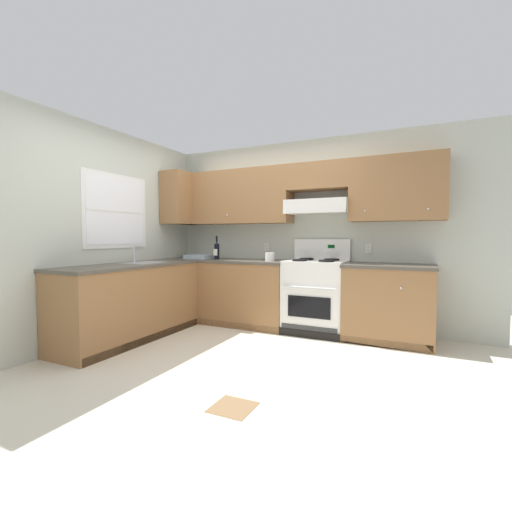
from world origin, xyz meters
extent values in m
plane|color=beige|center=(0.00, 0.00, 0.00)|extent=(7.04, 7.04, 0.00)
cube|color=olive|center=(0.70, -0.98, 0.00)|extent=(0.30, 0.30, 0.01)
cube|color=beige|center=(0.46, 1.62, 1.27)|extent=(4.68, 0.12, 2.55)
cube|color=olive|center=(-0.60, 1.38, 1.80)|extent=(1.75, 0.34, 0.76)
cube|color=olive|center=(1.61, 1.38, 1.80)|extent=(1.08, 0.34, 0.76)
cube|color=olive|center=(0.67, 1.38, 2.01)|extent=(0.80, 0.34, 0.34)
cube|color=white|center=(0.67, 1.34, 1.62)|extent=(0.80, 0.46, 0.17)
cube|color=white|center=(0.67, 1.12, 1.54)|extent=(0.80, 0.03, 0.04)
sphere|color=silver|center=(-0.60, 1.20, 1.54)|extent=(0.02, 0.02, 0.02)
sphere|color=silver|center=(1.27, 1.20, 1.54)|extent=(0.02, 0.02, 0.02)
sphere|color=silver|center=(1.95, 1.20, 1.54)|extent=(0.02, 0.02, 0.02)
cube|color=silver|center=(-0.14, 1.55, 1.08)|extent=(0.08, 0.01, 0.12)
cube|color=silver|center=(-0.14, 1.54, 1.10)|extent=(0.03, 0.00, 0.03)
cube|color=silver|center=(-0.14, 1.54, 1.06)|extent=(0.03, 0.00, 0.03)
cube|color=silver|center=(1.27, 1.55, 1.08)|extent=(0.08, 0.01, 0.12)
cube|color=silver|center=(1.27, 1.54, 1.10)|extent=(0.03, 0.00, 0.03)
cube|color=silver|center=(1.27, 1.54, 1.06)|extent=(0.03, 0.00, 0.03)
cube|color=beige|center=(-1.62, 0.10, 1.27)|extent=(0.12, 4.00, 2.55)
cube|color=white|center=(-1.57, 0.10, 1.55)|extent=(0.04, 1.00, 0.92)
cube|color=white|center=(-1.55, 0.10, 1.55)|extent=(0.01, 0.90, 0.82)
cube|color=white|center=(-1.54, 0.10, 1.55)|extent=(0.01, 0.90, 0.02)
cube|color=olive|center=(-1.38, 1.20, 1.80)|extent=(0.34, 0.64, 0.76)
cube|color=olive|center=(-0.62, 1.25, 0.44)|extent=(1.82, 0.61, 0.87)
cube|color=#51493F|center=(-0.62, 1.25, 0.89)|extent=(1.84, 0.63, 0.04)
cube|color=olive|center=(1.55, 1.25, 0.44)|extent=(0.99, 0.61, 0.87)
cube|color=#51493F|center=(1.55, 1.25, 0.89)|extent=(1.02, 0.63, 0.04)
cube|color=black|center=(0.26, 0.97, 0.04)|extent=(3.54, 0.06, 0.09)
sphere|color=silver|center=(-0.98, 0.93, 0.68)|extent=(0.03, 0.03, 0.03)
sphere|color=silver|center=(1.70, 0.93, 0.68)|extent=(0.03, 0.03, 0.03)
cube|color=olive|center=(-1.25, 0.00, 0.44)|extent=(0.61, 1.89, 0.87)
cube|color=#51493F|center=(-1.25, 0.00, 0.89)|extent=(0.63, 1.91, 0.04)
cube|color=black|center=(-0.97, 0.00, 0.04)|extent=(0.06, 1.85, 0.09)
cube|color=#999B9E|center=(-1.25, 0.23, 0.91)|extent=(0.40, 0.48, 0.01)
cube|color=#28282B|center=(-1.25, 0.23, 0.84)|extent=(0.34, 0.42, 0.14)
cylinder|color=silver|center=(-1.41, 0.23, 1.02)|extent=(0.03, 0.03, 0.22)
cylinder|color=silver|center=(-1.33, 0.23, 1.12)|extent=(0.16, 0.02, 0.02)
cube|color=white|center=(0.67, 1.25, 0.46)|extent=(0.76, 0.58, 0.91)
cube|color=black|center=(0.67, 0.95, 0.38)|extent=(0.53, 0.01, 0.26)
cylinder|color=silver|center=(0.67, 0.93, 0.62)|extent=(0.65, 0.02, 0.02)
cube|color=#333333|center=(0.67, 0.96, 0.10)|extent=(0.70, 0.01, 0.11)
cube|color=white|center=(0.67, 1.25, 0.92)|extent=(0.76, 0.58, 0.02)
cube|color=white|center=(0.67, 1.52, 1.05)|extent=(0.76, 0.04, 0.29)
cube|color=#053F0C|center=(0.80, 1.50, 1.10)|extent=(0.09, 0.01, 0.04)
cylinder|color=black|center=(0.50, 1.11, 0.94)|extent=(0.19, 0.19, 0.02)
cylinder|color=black|center=(0.50, 1.11, 0.93)|extent=(0.07, 0.07, 0.01)
cylinder|color=black|center=(0.84, 1.11, 0.94)|extent=(0.19, 0.19, 0.02)
cylinder|color=black|center=(0.84, 1.11, 0.93)|extent=(0.07, 0.07, 0.01)
cylinder|color=black|center=(0.50, 1.39, 0.94)|extent=(0.19, 0.19, 0.02)
cylinder|color=black|center=(0.50, 1.39, 0.93)|extent=(0.07, 0.07, 0.01)
cylinder|color=black|center=(0.84, 1.39, 0.94)|extent=(0.19, 0.19, 0.02)
cylinder|color=black|center=(0.84, 1.39, 0.93)|extent=(0.07, 0.07, 0.01)
cylinder|color=white|center=(0.46, 1.50, 1.03)|extent=(0.04, 0.02, 0.04)
cylinder|color=white|center=(0.60, 1.50, 1.03)|extent=(0.04, 0.02, 0.04)
cylinder|color=white|center=(0.74, 1.50, 1.03)|extent=(0.04, 0.02, 0.04)
cylinder|color=white|center=(0.88, 1.50, 1.03)|extent=(0.04, 0.02, 0.04)
cylinder|color=black|center=(-0.78, 1.19, 1.02)|extent=(0.08, 0.08, 0.21)
cone|color=black|center=(-0.78, 1.19, 1.14)|extent=(0.08, 0.08, 0.04)
cylinder|color=black|center=(-0.78, 1.19, 1.20)|extent=(0.03, 0.03, 0.09)
cylinder|color=black|center=(-0.78, 1.19, 1.23)|extent=(0.03, 0.03, 0.02)
cube|color=silver|center=(-0.78, 1.15, 1.01)|extent=(0.07, 0.00, 0.09)
cube|color=#9EADB7|center=(-1.08, 1.18, 0.92)|extent=(0.30, 0.22, 0.02)
cube|color=#9EADB7|center=(-1.08, 1.05, 0.94)|extent=(0.37, 0.01, 0.06)
cube|color=#9EADB7|center=(-1.08, 1.31, 0.94)|extent=(0.37, 0.01, 0.06)
cube|color=#9EADB7|center=(-1.26, 1.18, 0.94)|extent=(0.01, 0.25, 0.06)
cube|color=#9EADB7|center=(-0.90, 1.18, 0.94)|extent=(0.01, 0.25, 0.06)
cylinder|color=white|center=(0.07, 1.18, 0.97)|extent=(0.13, 0.13, 0.11)
cylinder|color=#9E7A51|center=(0.07, 1.18, 1.02)|extent=(0.04, 0.04, 0.01)
camera|label=1|loc=(1.93, -3.16, 1.23)|focal=24.92mm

